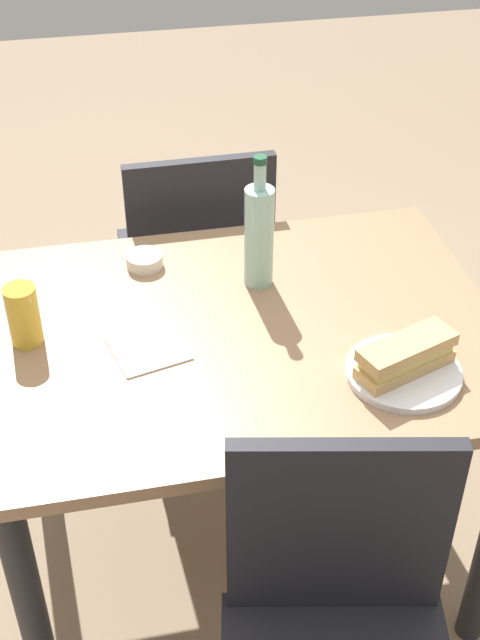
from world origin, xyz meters
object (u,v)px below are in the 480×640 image
object	(u,v)px
dining_table	(240,370)
plate_near	(403,372)
beer_glass	(23,315)
knife_near	(383,356)
chair_near	(338,640)
olive_bowl	(145,260)
water_bottle	(259,234)
baguette_sandwich_near	(406,356)
chair_far	(198,264)

from	to	relation	value
dining_table	plate_near	bearing A→B (deg)	-36.94
dining_table	beer_glass	size ratio (longest dim) A/B	8.29
knife_near	chair_near	bearing A→B (deg)	-115.39
plate_near	olive_bowl	bearing A→B (deg)	132.95
dining_table	knife_near	xyz separation A→B (m)	(0.25, -0.17, 0.13)
chair_near	water_bottle	xyz separation A→B (m)	(0.02, 0.75, 0.35)
plate_near	knife_near	bearing A→B (deg)	123.50
chair_near	knife_near	xyz separation A→B (m)	(0.20, 0.43, 0.25)
dining_table	knife_near	world-z (taller)	knife_near
dining_table	knife_near	distance (m)	0.33
plate_near	knife_near	distance (m)	0.05
plate_near	knife_near	world-z (taller)	knife_near
chair_near	olive_bowl	world-z (taller)	chair_near
baguette_sandwich_near	olive_bowl	xyz separation A→B (m)	(-0.45, 0.48, -0.03)
water_bottle	chair_far	bearing A→B (deg)	99.35
water_bottle	olive_bowl	bearing A→B (deg)	154.47
olive_bowl	water_bottle	bearing A→B (deg)	-25.53
chair_far	water_bottle	distance (m)	0.57
knife_near	beer_glass	distance (m)	0.72
plate_near	beer_glass	size ratio (longest dim) A/B	1.73
baguette_sandwich_near	knife_near	bearing A→B (deg)	123.50
olive_bowl	knife_near	bearing A→B (deg)	-46.28
plate_near	beer_glass	bearing A→B (deg)	160.41
chair_far	olive_bowl	distance (m)	0.44
chair_far	baguette_sandwich_near	size ratio (longest dim) A/B	4.11
chair_far	beer_glass	world-z (taller)	chair_far
chair_far	knife_near	size ratio (longest dim) A/B	5.38
dining_table	knife_near	bearing A→B (deg)	-33.78
dining_table	chair_near	size ratio (longest dim) A/B	1.25
dining_table	plate_near	world-z (taller)	plate_near
chair_near	knife_near	world-z (taller)	chair_near
water_bottle	beer_glass	xyz separation A→B (m)	(-0.50, -0.11, -0.06)
knife_near	olive_bowl	world-z (taller)	olive_bowl
dining_table	baguette_sandwich_near	world-z (taller)	baguette_sandwich_near
beer_glass	baguette_sandwich_near	bearing A→B (deg)	-19.59
dining_table	beer_glass	xyz separation A→B (m)	(-0.43, 0.04, 0.18)
baguette_sandwich_near	chair_near	bearing A→B (deg)	-120.85
chair_far	chair_near	size ratio (longest dim) A/B	1.00
dining_table	olive_bowl	world-z (taller)	olive_bowl
baguette_sandwich_near	knife_near	xyz separation A→B (m)	(-0.03, 0.04, -0.03)
beer_glass	olive_bowl	distance (m)	0.35
water_bottle	knife_near	bearing A→B (deg)	-61.06
chair_far	baguette_sandwich_near	xyz separation A→B (m)	(0.28, -0.81, 0.28)
knife_near	water_bottle	world-z (taller)	water_bottle
water_bottle	beer_glass	world-z (taller)	water_bottle
plate_near	baguette_sandwich_near	world-z (taller)	baguette_sandwich_near
chair_far	olive_bowl	world-z (taller)	chair_far
water_bottle	beer_glass	bearing A→B (deg)	-167.44
chair_near	olive_bowl	bearing A→B (deg)	104.01
beer_glass	olive_bowl	world-z (taller)	beer_glass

